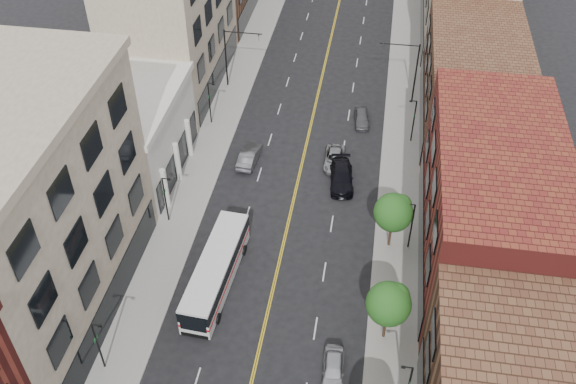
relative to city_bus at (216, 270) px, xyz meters
The scene contains 22 objects.
sidewalk_left 18.59m from the city_bus, 106.59° to the left, with size 4.00×110.00×0.15m, color gray.
sidewalk_right 23.11m from the city_bus, 50.34° to the left, with size 4.00×110.00×0.15m, color gray.
bldg_l_tanoffice 14.90m from the city_bus, 160.90° to the right, with size 10.00×22.00×18.00m, color gray.
bldg_l_white 18.58m from the city_bus, 131.79° to the left, with size 10.00×14.00×8.00m, color silver.
bldg_l_far_a 33.90m from the city_bus, 111.78° to the left, with size 10.00×20.00×18.00m, color gray.
bldg_r_mid 23.14m from the city_bus, 17.26° to the left, with size 10.00×22.00×12.00m, color maroon.
bldg_r_far_a 35.38m from the city_bus, 51.95° to the left, with size 10.00×20.00×10.00m, color #553222.
tree_r_2 14.66m from the city_bus, 12.72° to the right, with size 3.40×3.40×5.59m.
tree_r_3 15.85m from the city_bus, 25.80° to the left, with size 3.40×3.40×5.59m.
lamp_l_1 11.23m from the city_bus, 123.98° to the right, with size 0.81×0.55×5.05m.
lamp_l_2 9.27m from the city_bus, 132.76° to the left, with size 0.81×0.55×5.05m.
lamp_l_3 23.62m from the city_bus, 105.34° to the left, with size 0.81×0.55×5.05m.
lamp_r_2 17.10m from the city_bus, 23.30° to the left, with size 0.81×0.55×5.05m.
lamp_r_3 27.65m from the city_bus, 55.45° to the left, with size 0.81×0.55×5.05m.
signal_mast_left 31.38m from the city_bus, 100.24° to the left, with size 4.49×0.18×7.20m.
signal_mast_right 34.33m from the city_bus, 64.02° to the left, with size 4.49×0.18×7.20m.
city_bus is the anchor object (origin of this frame).
car_parked_far 12.79m from the city_bus, 34.44° to the right, with size 1.64×4.08×1.39m, color #B4B5BC.
car_lane_behind 16.65m from the city_bus, 92.31° to the left, with size 1.62×4.64×1.53m, color #4A4A4F.
car_lane_a 17.27m from the city_bus, 58.59° to the left, with size 2.26×5.55×1.61m, color black.
car_lane_b 19.46m from the city_bus, 65.70° to the left, with size 2.12×4.60×1.28m, color gray.
car_lane_c 27.50m from the city_bus, 68.18° to the left, with size 1.60×3.99×1.36m, color #505055.
Camera 1 is at (6.77, -16.89, 41.12)m, focal length 40.00 mm.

